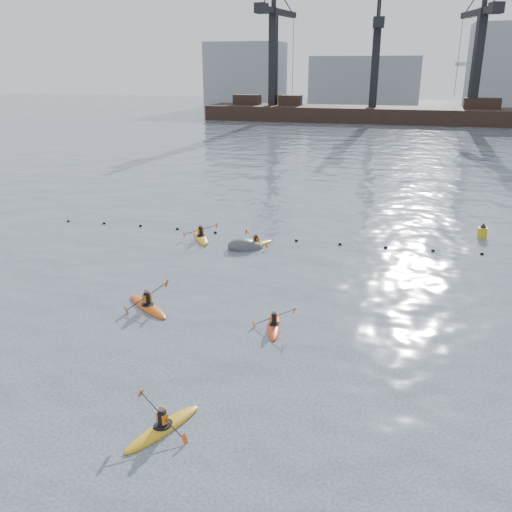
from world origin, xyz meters
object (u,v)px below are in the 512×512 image
object	(u,v)px
nav_buoy	(482,232)
kayaker_3	(256,245)
kayaker_1	(163,427)
kayaker_5	(201,237)
kayaker_0	(274,325)
kayaker_2	(147,306)
mooring_buoy	(246,248)

from	to	relation	value
nav_buoy	kayaker_3	bearing A→B (deg)	-157.79
kayaker_1	kayaker_3	size ratio (longest dim) A/B	1.11
kayaker_3	nav_buoy	bearing A→B (deg)	51.87
kayaker_1	kayaker_5	bearing A→B (deg)	130.86
kayaker_0	kayaker_1	size ratio (longest dim) A/B	0.93
kayaker_1	kayaker_2	xyz separation A→B (m)	(-4.78, 8.64, 0.01)
kayaker_3	kayaker_5	size ratio (longest dim) A/B	0.83
kayaker_2	nav_buoy	bearing A→B (deg)	-8.88
kayaker_5	mooring_buoy	distance (m)	3.88
kayaker_0	kayaker_5	bearing A→B (deg)	112.48
kayaker_2	kayaker_5	bearing A→B (deg)	44.56
kayaker_2	kayaker_1	bearing A→B (deg)	-114.14
kayaker_1	kayaker_2	size ratio (longest dim) A/B	0.98
kayaker_1	kayaker_3	distance (m)	19.68
nav_buoy	kayaker_0	bearing A→B (deg)	-122.05
kayaker_2	mooring_buoy	xyz separation A→B (m)	(2.11, 10.25, -0.11)
kayaker_1	kayaker_3	world-z (taller)	kayaker_1
kayaker_0	kayaker_5	size ratio (longest dim) A/B	0.86
kayaker_1	nav_buoy	xyz separation A→B (m)	(12.65, 25.60, 0.26)
kayaker_0	kayaker_2	world-z (taller)	kayaker_2
kayaker_3	mooring_buoy	distance (m)	0.85
kayaker_0	kayaker_3	bearing A→B (deg)	97.41
kayaker_1	kayaker_2	bearing A→B (deg)	142.39
mooring_buoy	nav_buoy	distance (m)	16.73
kayaker_1	mooring_buoy	xyz separation A→B (m)	(-2.67, 18.89, -0.10)
kayaker_1	kayaker_5	size ratio (longest dim) A/B	0.92
kayaker_5	kayaker_0	bearing A→B (deg)	-86.34
kayaker_1	mooring_buoy	size ratio (longest dim) A/B	1.28
kayaker_2	kayaker_3	size ratio (longest dim) A/B	1.12
nav_buoy	kayaker_1	bearing A→B (deg)	-116.30
kayaker_1	nav_buoy	size ratio (longest dim) A/B	2.72
nav_buoy	mooring_buoy	bearing A→B (deg)	-156.34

